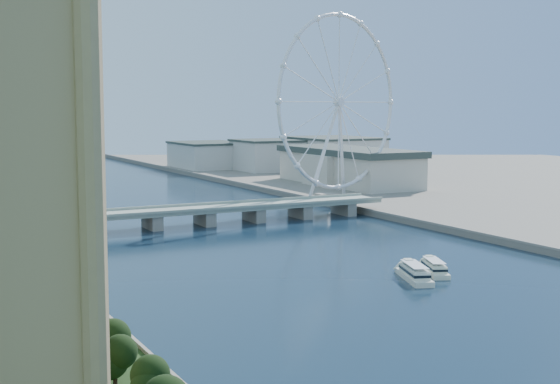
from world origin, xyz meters
TOP-DOWN VIEW (x-y plane):
  - victoria_tower at (-135.00, 55.00)m, footprint 28.16×28.16m
  - westminster_bridge at (0.00, 300.00)m, footprint 220.00×22.00m
  - london_eye at (119.98, 355.08)m, footprint 113.60×39.12m
  - county_hall at (175.00, 430.00)m, footprint 54.00×144.00m
  - city_skyline at (39.22, 560.08)m, footprint 505.00×280.00m
  - tour_boat_near at (19.06, 135.99)m, footprint 17.52×30.74m
  - tour_boat_far at (32.81, 141.62)m, footprint 16.96×27.53m

SIDE VIEW (x-z plane):
  - county_hall at x=175.00m, z-range -17.50..17.50m
  - tour_boat_near at x=19.06m, z-range -3.31..3.31m
  - tour_boat_far at x=32.81m, z-range -2.97..2.97m
  - westminster_bridge at x=0.00m, z-range 1.88..11.38m
  - city_skyline at x=39.22m, z-range 0.96..32.96m
  - victoria_tower at x=-135.00m, z-range -1.51..110.49m
  - london_eye at x=119.98m, z-range 5.37..129.67m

